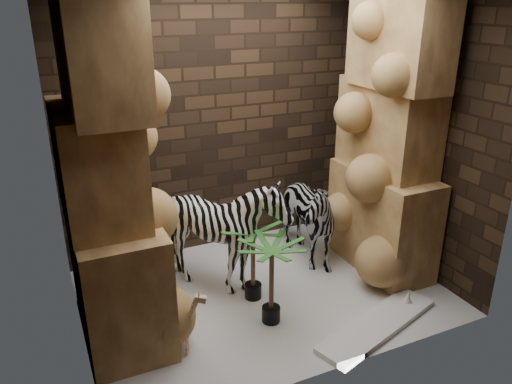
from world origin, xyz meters
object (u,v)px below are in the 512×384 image
zebra_left (225,238)px  surfboard (378,325)px  giraffe_toy (176,322)px  zebra_right (301,208)px  palm_front (253,262)px  palm_back (271,283)px

zebra_left → surfboard: (1.01, -1.21, -0.54)m
zebra_left → giraffe_toy: 1.11m
zebra_right → palm_front: 0.97m
zebra_left → palm_back: bearing=-72.3°
zebra_right → palm_back: 1.25m
giraffe_toy → zebra_right: bearing=54.5°
zebra_left → palm_back: 0.75m
zebra_right → surfboard: bearing=-89.8°
zebra_right → zebra_left: zebra_right is taller
palm_back → surfboard: bearing=-30.6°
zebra_left → palm_front: 0.37m
giraffe_toy → palm_front: bearing=52.9°
palm_front → palm_back: 0.43m
palm_back → surfboard: (0.84, -0.50, -0.39)m
zebra_right → palm_back: size_ratio=1.52×
zebra_left → surfboard: size_ratio=0.90×
zebra_left → giraffe_toy: size_ratio=2.05×
zebra_right → giraffe_toy: zebra_right is taller
palm_back → giraffe_toy: bearing=-175.6°
zebra_right → giraffe_toy: size_ratio=2.05×
zebra_left → palm_front: size_ratio=1.55×
giraffe_toy → surfboard: size_ratio=0.44×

